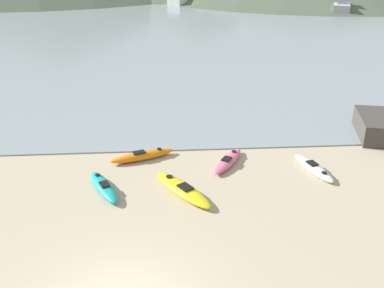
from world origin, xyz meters
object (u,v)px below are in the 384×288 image
object	(u,v)px
kayak_on_sand_3	(104,187)
moored_boat_0	(342,8)
kayak_on_sand_2	(183,189)
kayak_on_sand_0	(228,161)
moored_boat_1	(181,0)
kayak_on_sand_1	(314,168)
kayak_on_sand_4	(142,156)

from	to	relation	value
kayak_on_sand_3	moored_boat_0	xyz separation A→B (m)	(26.39, 44.48, 0.59)
moored_boat_0	kayak_on_sand_2	bearing A→B (deg)	-117.47
kayak_on_sand_0	kayak_on_sand_2	bearing A→B (deg)	-131.51
kayak_on_sand_0	kayak_on_sand_2	world-z (taller)	kayak_on_sand_2
kayak_on_sand_0	moored_boat_1	distance (m)	52.89
kayak_on_sand_1	moored_boat_1	bearing A→B (deg)	93.24
kayak_on_sand_3	kayak_on_sand_0	bearing A→B (deg)	20.71
kayak_on_sand_1	kayak_on_sand_2	distance (m)	5.80
kayak_on_sand_4	moored_boat_1	world-z (taller)	moored_boat_1
kayak_on_sand_2	moored_boat_1	world-z (taller)	moored_boat_1
kayak_on_sand_0	kayak_on_sand_3	size ratio (longest dim) A/B	0.98
kayak_on_sand_2	moored_boat_0	xyz separation A→B (m)	(23.34, 44.88, 0.59)
kayak_on_sand_1	kayak_on_sand_4	size ratio (longest dim) A/B	0.94
kayak_on_sand_0	kayak_on_sand_3	xyz separation A→B (m)	(-5.13, -1.94, 0.03)
moored_boat_1	kayak_on_sand_0	bearing A→B (deg)	-90.53
kayak_on_sand_2	kayak_on_sand_3	xyz separation A→B (m)	(-3.05, 0.41, 0.00)
kayak_on_sand_4	kayak_on_sand_0	bearing A→B (deg)	-10.97
kayak_on_sand_0	kayak_on_sand_3	bearing A→B (deg)	-159.29
kayak_on_sand_4	moored_boat_1	xyz separation A→B (m)	(4.21, 52.17, 0.51)
kayak_on_sand_3	moored_boat_0	bearing A→B (deg)	59.31
kayak_on_sand_0	kayak_on_sand_1	world-z (taller)	kayak_on_sand_0
kayak_on_sand_2	moored_boat_1	bearing A→B (deg)	87.34
moored_boat_0	moored_boat_1	world-z (taller)	moored_boat_0
kayak_on_sand_2	kayak_on_sand_4	world-z (taller)	kayak_on_sand_4
kayak_on_sand_3	moored_boat_0	distance (m)	51.72
kayak_on_sand_1	moored_boat_0	xyz separation A→B (m)	(17.73, 43.40, 0.63)
kayak_on_sand_1	kayak_on_sand_4	distance (m)	7.43
kayak_on_sand_1	kayak_on_sand_2	bearing A→B (deg)	-165.24
kayak_on_sand_4	moored_boat_0	world-z (taller)	moored_boat_0
kayak_on_sand_0	kayak_on_sand_1	distance (m)	3.64
moored_boat_1	kayak_on_sand_2	bearing A→B (deg)	-92.66
kayak_on_sand_3	kayak_on_sand_4	distance (m)	3.01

